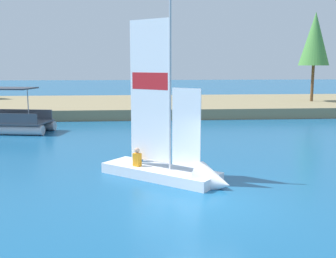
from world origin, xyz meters
name	(u,v)px	position (x,y,z in m)	size (l,w,h in m)	color
ground_plane	(207,203)	(0.00, 0.00, 0.00)	(200.00, 200.00, 0.00)	#195684
shore_bank	(157,105)	(0.00, 25.65, 0.40)	(80.00, 14.82, 0.81)	#897A56
shoreline_tree_midleft	(315,39)	(14.07, 24.25, 6.36)	(2.68, 2.68, 7.93)	brown
sailboat	(179,169)	(-0.58, 2.31, 0.45)	(4.77, 4.28, 6.79)	white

